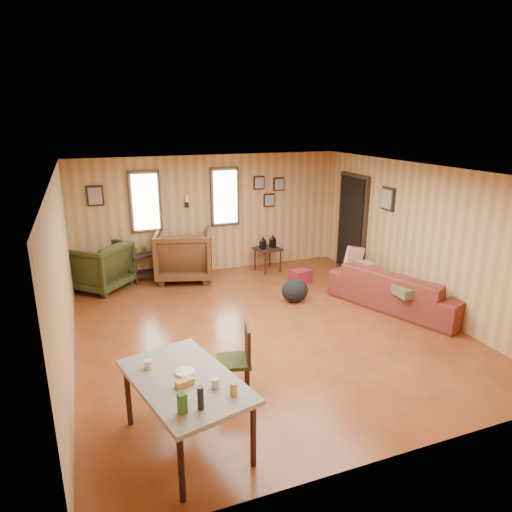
{
  "coord_description": "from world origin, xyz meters",
  "views": [
    {
      "loc": [
        -2.41,
        -5.91,
        3.11
      ],
      "look_at": [
        0.0,
        0.4,
        1.05
      ],
      "focal_mm": 32.0,
      "sensor_mm": 36.0,
      "label": 1
    }
  ],
  "objects_px": {
    "recliner_brown": "(184,252)",
    "end_table": "(141,262)",
    "recliner_green": "(99,264)",
    "dining_table": "(186,385)",
    "side_table": "(268,247)",
    "sofa": "(400,282)"
  },
  "relations": [
    {
      "from": "recliner_brown",
      "to": "end_table",
      "type": "bearing_deg",
      "value": -0.66
    },
    {
      "from": "recliner_green",
      "to": "dining_table",
      "type": "distance_m",
      "value": 4.85
    },
    {
      "from": "recliner_green",
      "to": "side_table",
      "type": "xyz_separation_m",
      "value": [
        3.33,
        -0.16,
        0.04
      ]
    },
    {
      "from": "sofa",
      "to": "recliner_green",
      "type": "height_order",
      "value": "recliner_green"
    },
    {
      "from": "recliner_brown",
      "to": "end_table",
      "type": "xyz_separation_m",
      "value": [
        -0.82,
        0.25,
        -0.18
      ]
    },
    {
      "from": "recliner_green",
      "to": "dining_table",
      "type": "xyz_separation_m",
      "value": [
        0.57,
        -4.81,
        0.18
      ]
    },
    {
      "from": "dining_table",
      "to": "recliner_green",
      "type": "bearing_deg",
      "value": 82.69
    },
    {
      "from": "sofa",
      "to": "end_table",
      "type": "height_order",
      "value": "sofa"
    },
    {
      "from": "sofa",
      "to": "recliner_brown",
      "type": "relative_size",
      "value": 2.09
    },
    {
      "from": "sofa",
      "to": "recliner_brown",
      "type": "height_order",
      "value": "recliner_brown"
    },
    {
      "from": "sofa",
      "to": "dining_table",
      "type": "distance_m",
      "value": 4.61
    },
    {
      "from": "sofa",
      "to": "side_table",
      "type": "distance_m",
      "value": 2.9
    },
    {
      "from": "end_table",
      "to": "dining_table",
      "type": "height_order",
      "value": "dining_table"
    },
    {
      "from": "recliner_brown",
      "to": "dining_table",
      "type": "height_order",
      "value": "recliner_brown"
    },
    {
      "from": "end_table",
      "to": "side_table",
      "type": "relative_size",
      "value": 0.86
    },
    {
      "from": "recliner_green",
      "to": "side_table",
      "type": "relative_size",
      "value": 1.27
    },
    {
      "from": "side_table",
      "to": "end_table",
      "type": "bearing_deg",
      "value": 170.77
    },
    {
      "from": "recliner_brown",
      "to": "dining_table",
      "type": "relative_size",
      "value": 0.69
    },
    {
      "from": "side_table",
      "to": "dining_table",
      "type": "bearing_deg",
      "value": -120.68
    },
    {
      "from": "recliner_green",
      "to": "side_table",
      "type": "bearing_deg",
      "value": 130.33
    },
    {
      "from": "recliner_green",
      "to": "end_table",
      "type": "xyz_separation_m",
      "value": [
        0.79,
        0.25,
        -0.12
      ]
    },
    {
      "from": "recliner_brown",
      "to": "end_table",
      "type": "relative_size",
      "value": 1.67
    }
  ]
}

